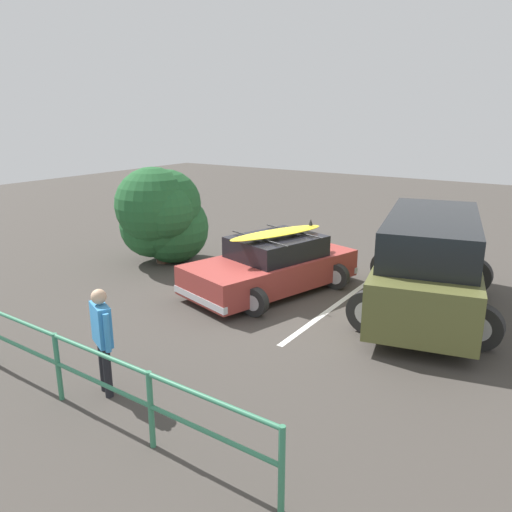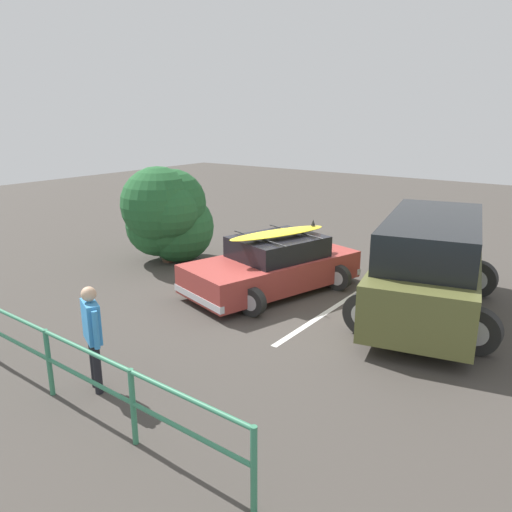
{
  "view_description": "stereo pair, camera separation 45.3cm",
  "coord_description": "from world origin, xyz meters",
  "views": [
    {
      "loc": [
        -5.35,
        8.94,
        3.84
      ],
      "look_at": [
        0.24,
        0.54,
        0.95
      ],
      "focal_mm": 35.0,
      "sensor_mm": 36.0,
      "label": 1
    },
    {
      "loc": [
        -5.72,
        8.68,
        3.84
      ],
      "look_at": [
        0.24,
        0.54,
        0.95
      ],
      "focal_mm": 35.0,
      "sensor_mm": 36.0,
      "label": 2
    }
  ],
  "objects": [
    {
      "name": "ground_plane",
      "position": [
        0.0,
        0.0,
        -0.01
      ],
      "size": [
        44.0,
        44.0,
        0.02
      ],
      "primitive_type": "cube",
      "color": "#423D38",
      "rests_on": "ground"
    },
    {
      "name": "parking_stripe",
      "position": [
        -1.37,
        -0.06,
        0.0
      ],
      "size": [
        0.12,
        4.59,
        0.0
      ],
      "primitive_type": "cube",
      "rotation": [
        0.0,
        0.0,
        1.57
      ],
      "color": "silver",
      "rests_on": "ground"
    },
    {
      "name": "sedan_car",
      "position": [
        0.23,
        -0.09,
        0.59
      ],
      "size": [
        2.92,
        4.28,
        1.51
      ],
      "color": "#9E3833",
      "rests_on": "ground"
    },
    {
      "name": "suv_car",
      "position": [
        -2.98,
        -0.79,
        1.01
      ],
      "size": [
        3.22,
        5.23,
        1.96
      ],
      "color": "brown",
      "rests_on": "ground"
    },
    {
      "name": "person_bystander",
      "position": [
        -0.1,
        4.87,
        0.94
      ],
      "size": [
        0.56,
        0.35,
        1.57
      ],
      "color": "black",
      "rests_on": "ground"
    },
    {
      "name": "railing_fence",
      "position": [
        0.31,
        5.33,
        0.67
      ],
      "size": [
        7.28,
        0.22,
        1.0
      ],
      "color": "#387F5B",
      "rests_on": "ground"
    },
    {
      "name": "bush_near_left",
      "position": [
        3.78,
        -0.35,
        1.27
      ],
      "size": [
        2.34,
        2.5,
        2.61
      ],
      "color": "#4C3828",
      "rests_on": "ground"
    }
  ]
}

